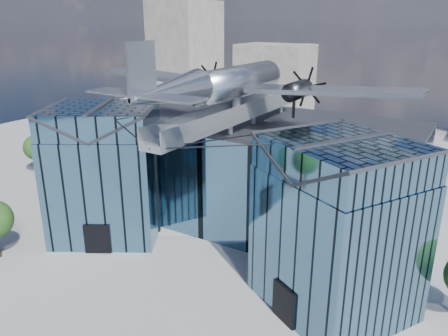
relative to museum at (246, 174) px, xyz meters
The scene contains 4 objects.
ground_plane 8.03m from the museum, 90.00° to the right, with size 120.00×120.00×0.00m, color gray.
museum is the anchor object (origin of this frame).
bg_towers 44.92m from the museum, 88.14° to the left, with size 77.00×24.50×26.00m.
tree_side_w 30.38m from the museum, behind, with size 3.79×3.79×4.91m.
Camera 1 is at (17.49, -26.94, 18.82)m, focal length 35.00 mm.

